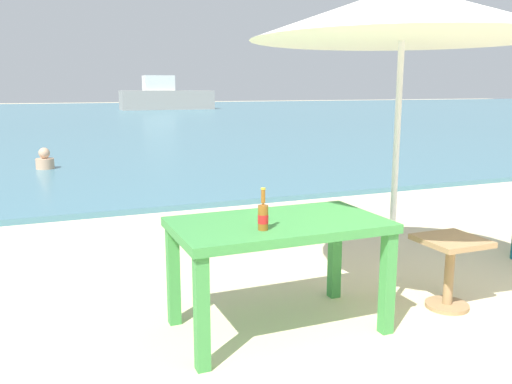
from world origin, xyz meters
TOP-DOWN VIEW (x-y plane):
  - sea_water at (0.00, 30.00)m, footprint 120.00×50.00m
  - picnic_table_green at (-1.09, 1.28)m, footprint 1.40×0.80m
  - beer_bottle_amber at (-1.28, 1.10)m, footprint 0.07×0.07m
  - patio_umbrella at (-0.17, 1.29)m, footprint 2.10×2.10m
  - side_table_wood at (0.23, 1.11)m, footprint 0.44×0.44m
  - swimmer_person at (-2.42, 9.17)m, footprint 0.34×0.34m
  - boat_fishing_trawler at (6.21, 36.38)m, footprint 6.54×1.78m

SIDE VIEW (x-z plane):
  - sea_water at x=0.00m, z-range 0.00..0.08m
  - swimmer_person at x=-2.42m, z-range 0.03..0.44m
  - side_table_wood at x=0.23m, z-range 0.08..0.62m
  - picnic_table_green at x=-1.09m, z-range 0.27..1.03m
  - beer_bottle_amber at x=-1.28m, z-range 0.72..0.99m
  - boat_fishing_trawler at x=6.21m, z-range -0.25..2.12m
  - patio_umbrella at x=-0.17m, z-range 0.97..3.27m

